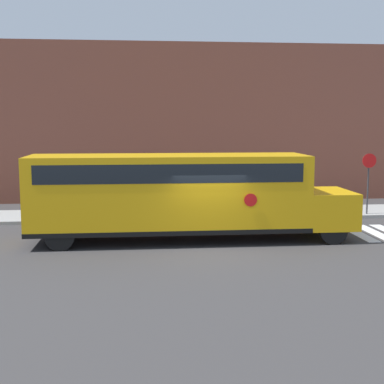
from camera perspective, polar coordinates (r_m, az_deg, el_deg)
The scene contains 5 objects.
ground_plane at distance 18.20m, azimuth 1.94°, elevation -6.10°, with size 60.00×60.00×0.00m, color #3A3838.
sidewalk_strip at distance 24.51m, azimuth -0.06°, elevation -2.38°, with size 44.00×3.00×0.15m.
building_backdrop at distance 30.62m, azimuth -1.26°, elevation 7.40°, with size 32.00×4.00×8.45m.
school_bus at distance 19.14m, azimuth -1.34°, elevation 0.03°, with size 11.60×2.57×3.11m.
stop_sign at distance 25.19m, azimuth 18.31°, elevation 1.61°, with size 0.64×0.10×2.88m.
Camera 1 is at (-2.35, -17.53, 4.28)m, focal length 50.00 mm.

